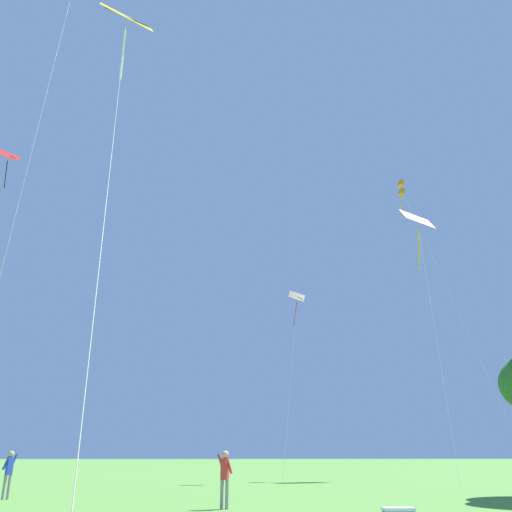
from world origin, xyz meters
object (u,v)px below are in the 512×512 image
(kite_orange_box, at_px, (402,191))
(kite_red_high, at_px, (5,168))
(person_near_tree, at_px, (9,470))
(kite_pink_low, at_px, (418,230))
(person_foreground_watcher, at_px, (225,474))
(kite_yellow_diamond, at_px, (126,28))
(kite_black_large, at_px, (296,307))

(kite_orange_box, xyz_separation_m, kite_red_high, (-32.37, 4.06, 3.28))
(person_near_tree, bearing_deg, kite_pink_low, 36.88)
(kite_red_high, bearing_deg, person_foreground_watcher, -53.17)
(kite_pink_low, bearing_deg, kite_yellow_diamond, -128.73)
(kite_red_high, bearing_deg, person_near_tree, -61.66)
(kite_pink_low, bearing_deg, kite_orange_box, 105.91)
(kite_yellow_diamond, xyz_separation_m, kite_red_high, (-15.34, 27.18, 9.34))
(kite_orange_box, distance_m, person_foreground_watcher, 32.01)
(kite_black_large, height_order, kite_pink_low, kite_pink_low)
(kite_orange_box, bearing_deg, kite_black_large, -148.71)
(kite_pink_low, xyz_separation_m, person_near_tree, (-21.24, -15.93, -15.98))
(kite_red_high, bearing_deg, kite_pink_low, -9.43)
(kite_orange_box, distance_m, kite_red_high, 32.79)
(kite_yellow_diamond, distance_m, person_near_tree, 15.44)
(kite_orange_box, height_order, kite_red_high, kite_red_high)
(person_near_tree, bearing_deg, kite_yellow_diamond, -56.69)
(kite_black_large, distance_m, person_foreground_watcher, 18.39)
(kite_orange_box, bearing_deg, kite_yellow_diamond, -126.38)
(kite_yellow_diamond, xyz_separation_m, kite_pink_low, (17.43, 21.73, 2.19))
(kite_red_high, relative_size, kite_pink_low, 1.39)
(kite_red_high, bearing_deg, kite_black_large, -22.87)
(person_near_tree, bearing_deg, kite_orange_box, 39.73)
(kite_pink_low, relative_size, person_foreground_watcher, 12.26)
(kite_yellow_diamond, relative_size, person_foreground_watcher, 10.49)
(kite_yellow_diamond, bearing_deg, kite_black_large, 66.17)
(person_near_tree, relative_size, person_foreground_watcher, 1.01)
(kite_yellow_diamond, bearing_deg, kite_pink_low, 51.27)
(kite_pink_low, bearing_deg, person_near_tree, -143.12)
(kite_orange_box, bearing_deg, kite_red_high, 172.86)
(kite_black_large, distance_m, person_near_tree, 18.67)
(kite_orange_box, distance_m, kite_black_large, 15.43)
(kite_orange_box, height_order, person_foreground_watcher, kite_orange_box)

